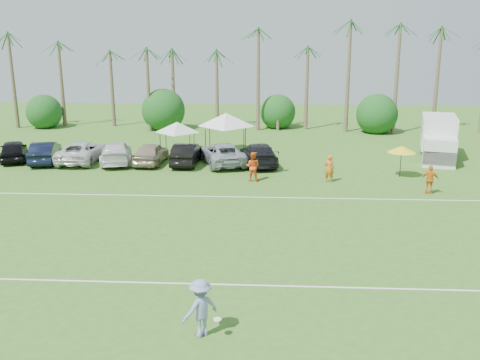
{
  "coord_description": "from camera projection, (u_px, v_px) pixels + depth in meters",
  "views": [
    {
      "loc": [
        5.08,
        -17.47,
        9.66
      ],
      "look_at": [
        3.46,
        12.12,
        1.6
      ],
      "focal_mm": 40.0,
      "sensor_mm": 36.0,
      "label": 1
    }
  ],
  "objects": [
    {
      "name": "palm_tree_7",
      "position": [
        300.0,
        31.0,
        53.19
      ],
      "size": [
        2.4,
        2.4,
        11.9
      ],
      "color": "brown",
      "rests_on": "ground"
    },
    {
      "name": "palm_tree_3",
      "position": [
        141.0,
        31.0,
        54.03
      ],
      "size": [
        2.4,
        2.4,
        11.9
      ],
      "color": "brown",
      "rests_on": "ground"
    },
    {
      "name": "sideline_player_a",
      "position": [
        329.0,
        168.0,
        36.14
      ],
      "size": [
        0.69,
        0.47,
        1.86
      ],
      "primitive_type": "imported",
      "rotation": [
        0.0,
        0.0,
        3.11
      ],
      "color": "orange",
      "rests_on": "ground"
    },
    {
      "name": "bush_tree_1",
      "position": [
        165.0,
        111.0,
        57.06
      ],
      "size": [
        4.0,
        4.0,
        4.0
      ],
      "color": "brown",
      "rests_on": "ground"
    },
    {
      "name": "palm_tree_4",
      "position": [
        181.0,
        57.0,
        54.5
      ],
      "size": [
        2.4,
        2.4,
        8.9
      ],
      "color": "brown",
      "rests_on": "ground"
    },
    {
      "name": "canopy_tent_left",
      "position": [
        177.0,
        122.0,
        44.51
      ],
      "size": [
        3.82,
        3.82,
        3.1
      ],
      "color": "black",
      "rests_on": "ground"
    },
    {
      "name": "bush_tree_2",
      "position": [
        278.0,
        112.0,
        56.42
      ],
      "size": [
        4.0,
        4.0,
        4.0
      ],
      "color": "brown",
      "rests_on": "ground"
    },
    {
      "name": "palm_tree_2",
      "position": [
        103.0,
        39.0,
        54.46
      ],
      "size": [
        2.4,
        2.4,
        10.9
      ],
      "color": "brown",
      "rests_on": "ground"
    },
    {
      "name": "palm_tree_5",
      "position": [
        220.0,
        48.0,
        54.06
      ],
      "size": [
        2.4,
        2.4,
        9.9
      ],
      "color": "brown",
      "rests_on": "ground"
    },
    {
      "name": "parked_car_5",
      "position": [
        187.0,
        154.0,
        41.13
      ],
      "size": [
        1.9,
        5.09,
        1.66
      ],
      "primitive_type": "imported",
      "rotation": [
        0.0,
        0.0,
        3.11
      ],
      "color": "black",
      "rests_on": "ground"
    },
    {
      "name": "parked_car_6",
      "position": [
        223.0,
        154.0,
        41.13
      ],
      "size": [
        4.39,
        6.52,
        1.66
      ],
      "primitive_type": "imported",
      "rotation": [
        0.0,
        0.0,
        3.44
      ],
      "color": "#9BA1A8",
      "rests_on": "ground"
    },
    {
      "name": "parked_car_0",
      "position": [
        14.0,
        150.0,
        42.32
      ],
      "size": [
        3.67,
        5.26,
        1.66
      ],
      "primitive_type": "imported",
      "rotation": [
        0.0,
        0.0,
        3.53
      ],
      "color": "black",
      "rests_on": "ground"
    },
    {
      "name": "parked_car_4",
      "position": [
        151.0,
        153.0,
        41.3
      ],
      "size": [
        2.19,
        4.97,
        1.66
      ],
      "primitive_type": "imported",
      "rotation": [
        0.0,
        0.0,
        3.09
      ],
      "color": "tan",
      "rests_on": "ground"
    },
    {
      "name": "palm_tree_1",
      "position": [
        55.0,
        48.0,
        54.95
      ],
      "size": [
        2.4,
        2.4,
        9.9
      ],
      "color": "brown",
      "rests_on": "ground"
    },
    {
      "name": "bush_tree_3",
      "position": [
        373.0,
        113.0,
        55.9
      ],
      "size": [
        4.0,
        4.0,
        4.0
      ],
      "color": "brown",
      "rests_on": "ground"
    },
    {
      "name": "parked_car_2",
      "position": [
        82.0,
        151.0,
        41.92
      ],
      "size": [
        2.86,
        6.03,
        1.66
      ],
      "primitive_type": "imported",
      "rotation": [
        0.0,
        0.0,
        3.16
      ],
      "color": "silver",
      "rests_on": "ground"
    },
    {
      "name": "frisbee_player",
      "position": [
        200.0,
        308.0,
        17.52
      ],
      "size": [
        1.47,
        1.4,
        2.01
      ],
      "rotation": [
        0.0,
        0.0,
        3.84
      ],
      "color": "#8189B7",
      "rests_on": "ground"
    },
    {
      "name": "canopy_tent_right",
      "position": [
        226.0,
        113.0,
        44.65
      ],
      "size": [
        4.83,
        4.83,
        3.91
      ],
      "color": "black",
      "rests_on": "ground"
    },
    {
      "name": "palm_tree_9",
      "position": [
        400.0,
        49.0,
        53.11
      ],
      "size": [
        2.4,
        2.4,
        9.9
      ],
      "color": "brown",
      "rests_on": "ground"
    },
    {
      "name": "field_lines",
      "position": [
        168.0,
        230.0,
        27.34
      ],
      "size": [
        80.0,
        12.1,
        0.01
      ],
      "color": "white",
      "rests_on": "ground"
    },
    {
      "name": "palm_tree_6",
      "position": [
        259.0,
        40.0,
        53.62
      ],
      "size": [
        2.4,
        2.4,
        10.9
      ],
      "color": "brown",
      "rests_on": "ground"
    },
    {
      "name": "parked_car_3",
      "position": [
        116.0,
        152.0,
        41.56
      ],
      "size": [
        3.61,
        6.11,
        1.66
      ],
      "primitive_type": "imported",
      "rotation": [
        0.0,
        0.0,
        3.38
      ],
      "color": "silver",
      "rests_on": "ground"
    },
    {
      "name": "market_umbrella",
      "position": [
        402.0,
        149.0,
        37.05
      ],
      "size": [
        2.0,
        2.0,
        2.23
      ],
      "color": "black",
      "rests_on": "ground"
    },
    {
      "name": "palm_tree_10",
      "position": [
        452.0,
        40.0,
        52.62
      ],
      "size": [
        2.4,
        2.4,
        10.9
      ],
      "color": "brown",
      "rests_on": "ground"
    },
    {
      "name": "parked_car_7",
      "position": [
        259.0,
        154.0,
        40.99
      ],
      "size": [
        3.37,
        6.06,
        1.66
      ],
      "primitive_type": "imported",
      "rotation": [
        0.0,
        0.0,
        3.33
      ],
      "color": "black",
      "rests_on": "ground"
    },
    {
      "name": "ground",
      "position": [
        128.0,
        307.0,
        19.64
      ],
      "size": [
        120.0,
        120.0,
        0.0
      ],
      "primitive_type": "plane",
      "color": "#36671E",
      "rests_on": "ground"
    },
    {
      "name": "bush_tree_0",
      "position": [
        46.0,
        110.0,
        57.74
      ],
      "size": [
        4.0,
        4.0,
        4.0
      ],
      "color": "brown",
      "rests_on": "ground"
    },
    {
      "name": "palm_tree_0",
      "position": [
        9.0,
        57.0,
        55.44
      ],
      "size": [
        2.4,
        2.4,
        8.9
      ],
      "color": "brown",
      "rests_on": "ground"
    },
    {
      "name": "palm_tree_8",
      "position": [
        349.0,
        57.0,
        53.6
      ],
      "size": [
        2.4,
        2.4,
        8.9
      ],
      "color": "brown",
      "rests_on": "ground"
    },
    {
      "name": "parked_car_1",
      "position": [
        45.0,
        152.0,
        41.65
      ],
      "size": [
        2.82,
        5.31,
        1.66
      ],
      "primitive_type": "imported",
      "rotation": [
        0.0,
        0.0,
        3.36
      ],
      "color": "black",
      "rests_on": "ground"
    },
    {
      "name": "box_truck",
      "position": [
        439.0,
        137.0,
        42.5
      ],
      "size": [
        3.95,
        6.95,
        3.38
      ],
      "rotation": [
        0.0,
        0.0,
        -0.24
      ],
      "color": "silver",
      "rests_on": "ground"
    },
    {
      "name": "sideline_player_c",
      "position": [
        430.0,
        180.0,
        33.39
      ],
      "size": [
        1.15,
        0.7,
        1.83
      ],
      "primitive_type": "imported",
      "rotation": [
        0.0,
        0.0,
        2.89
      ],
      "color": "orange",
      "rests_on": "ground"
    },
    {
      "name": "sideline_player_b",
      "position": [
        253.0,
        166.0,
        36.38
      ],
      "size": [
        1.13,
        0.97,
        2.0
      ],
      "primitive_type": "imported",
      "rotation": [
        0.0,
        0.0,
        2.9
      ],
      "color": "#EA561A",
      "rests_on": "ground"
    }
  ]
}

